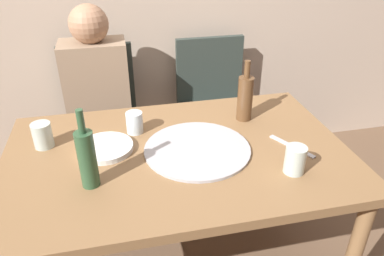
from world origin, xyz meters
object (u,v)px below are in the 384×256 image
object	(u,v)px
beer_bottle	(87,158)
guest_in_sweater	(99,104)
tumbler_near	(43,135)
pizza_tray	(197,149)
chair_left	(101,112)
wine_glass	(295,160)
table_knife	(292,146)
chair_right	(213,101)
plate_stack	(106,148)
tumbler_far	(135,123)
wine_bottle	(245,97)
dining_table	(178,167)

from	to	relation	value
beer_bottle	guest_in_sweater	xyz separation A→B (m)	(0.02, 0.84, -0.20)
tumbler_near	pizza_tray	bearing A→B (deg)	-15.44
pizza_tray	chair_left	bearing A→B (deg)	115.39
wine_glass	chair_left	distance (m)	1.32
table_knife	guest_in_sweater	world-z (taller)	guest_in_sweater
table_knife	chair_left	size ratio (longest dim) A/B	0.24
chair_left	chair_right	bearing A→B (deg)	-180.00
guest_in_sweater	plate_stack	bearing A→B (deg)	93.50
tumbler_far	chair_left	xyz separation A→B (m)	(-0.17, 0.65, -0.25)
tumbler_near	chair_right	world-z (taller)	chair_right
wine_bottle	table_knife	xyz separation A→B (m)	(0.11, -0.28, -0.11)
tumbler_far	plate_stack	world-z (taller)	tumbler_far
pizza_tray	chair_right	world-z (taller)	chair_right
beer_bottle	plate_stack	size ratio (longest dim) A/B	1.33
dining_table	wine_glass	world-z (taller)	wine_glass
tumbler_near	wine_bottle	bearing A→B (deg)	3.20
tumbler_far	plate_stack	xyz separation A→B (m)	(-0.13, -0.12, -0.04)
beer_bottle	tumbler_far	size ratio (longest dim) A/B	3.15
pizza_tray	wine_glass	bearing A→B (deg)	-34.36
dining_table	guest_in_sweater	world-z (taller)	guest_in_sweater
tumbler_far	pizza_tray	bearing A→B (deg)	-41.16
tumbler_far	chair_left	bearing A→B (deg)	104.65
table_knife	tumbler_near	bearing A→B (deg)	-130.70
plate_stack	chair_left	xyz separation A→B (m)	(-0.04, 0.77, -0.22)
plate_stack	chair_right	size ratio (longest dim) A/B	0.25
dining_table	plate_stack	distance (m)	0.31
dining_table	beer_bottle	distance (m)	0.42
pizza_tray	chair_left	size ratio (longest dim) A/B	0.49
dining_table	plate_stack	bearing A→B (deg)	165.69
plate_stack	chair_left	size ratio (longest dim) A/B	0.25
wine_bottle	guest_in_sweater	distance (m)	0.86
table_knife	chair_right	size ratio (longest dim) A/B	0.24
dining_table	wine_bottle	size ratio (longest dim) A/B	4.86
wine_glass	guest_in_sweater	xyz separation A→B (m)	(-0.73, 0.92, -0.13)
wine_bottle	beer_bottle	distance (m)	0.78
plate_stack	wine_bottle	bearing A→B (deg)	11.89
tumbler_near	plate_stack	bearing A→B (deg)	-19.07
pizza_tray	plate_stack	world-z (taller)	plate_stack
pizza_tray	plate_stack	size ratio (longest dim) A/B	1.94
chair_left	table_knife	bearing A→B (deg)	131.09
pizza_tray	dining_table	bearing A→B (deg)	172.24
wine_bottle	chair_right	xyz separation A→B (m)	(0.03, 0.63, -0.32)
wine_glass	beer_bottle	bearing A→B (deg)	173.38
pizza_tray	tumbler_far	size ratio (longest dim) A/B	4.58
wine_bottle	wine_glass	distance (m)	0.44
beer_bottle	table_knife	distance (m)	0.82
beer_bottle	plate_stack	xyz separation A→B (m)	(0.05, 0.22, -0.10)
table_knife	beer_bottle	bearing A→B (deg)	-112.70
dining_table	guest_in_sweater	xyz separation A→B (m)	(-0.33, 0.69, 0.00)
beer_bottle	tumbler_near	distance (m)	0.37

